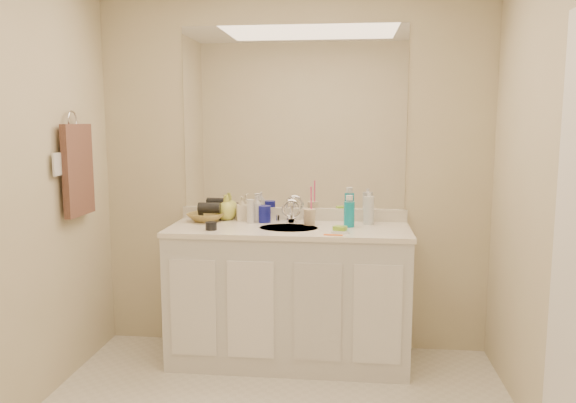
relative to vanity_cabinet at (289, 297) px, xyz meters
The scene contains 27 objects.
wall_back 0.82m from the vanity_cabinet, 90.00° to the left, with size 2.60×0.02×2.40m, color beige.
wall_front 2.45m from the vanity_cabinet, 90.00° to the right, with size 2.60×0.02×2.40m, color beige.
wall_right 1.83m from the vanity_cabinet, 38.25° to the right, with size 0.02×2.60×2.40m, color beige.
vanity_cabinet is the anchor object (origin of this frame).
countertop 0.44m from the vanity_cabinet, ahead, with size 1.52×0.57×0.03m, color white.
backsplash 0.56m from the vanity_cabinet, 90.00° to the left, with size 1.52×0.03×0.08m, color beige.
sink_basin 0.44m from the vanity_cabinet, 90.00° to the right, with size 0.37×0.37×0.02m, color beige.
faucet 0.53m from the vanity_cabinet, 90.00° to the left, with size 0.02×0.02×0.11m, color silver.
mirror 1.17m from the vanity_cabinet, 90.00° to the left, with size 1.48×0.01×1.20m, color white.
blue_mug 0.56m from the vanity_cabinet, 139.90° to the left, with size 0.08×0.08×0.11m, color navy.
tan_cup 0.53m from the vanity_cabinet, 36.48° to the left, with size 0.08×0.08×0.10m, color #CBB18F.
toothbrush 0.63m from the vanity_cabinet, 34.38° to the left, with size 0.01×0.01×0.20m, color #F6407F.
mouthwash_bottle 0.66m from the vanity_cabinet, ahead, with size 0.07×0.07×0.16m, color #0E8FAB.
clear_pump_bottle 0.76m from the vanity_cabinet, 17.12° to the left, with size 0.07×0.07×0.18m, color silver.
soap_dish 0.58m from the vanity_cabinet, 22.87° to the right, with size 0.11×0.09×0.01m, color white.
green_soap 0.59m from the vanity_cabinet, 22.87° to the right, with size 0.08×0.05×0.03m, color #87C02E.
orange_comb 0.59m from the vanity_cabinet, 38.36° to the right, with size 0.11×0.02×0.00m, color orange.
dark_jar 0.68m from the vanity_cabinet, 162.57° to the right, with size 0.07×0.07×0.05m, color black.
extra_white_bottle 0.60m from the vanity_cabinet, 157.30° to the left, with size 0.05×0.05×0.16m, color silver.
soap_bottle_white 0.61m from the vanity_cabinet, 143.68° to the left, with size 0.07×0.07×0.17m, color silver.
soap_bottle_cream 0.66m from the vanity_cabinet, 149.81° to the left, with size 0.07×0.07×0.16m, color beige.
soap_bottle_yellow 0.74m from the vanity_cabinet, 153.80° to the left, with size 0.13×0.13×0.17m, color #C8CE50.
wicker_basket 0.76m from the vanity_cabinet, 165.39° to the left, with size 0.23×0.23×0.06m, color olive.
hair_dryer 0.79m from the vanity_cabinet, 164.88° to the left, with size 0.07×0.07×0.15m, color black.
towel_ring 1.71m from the vanity_cabinet, 168.86° to the right, with size 0.11×0.11×0.01m, color silver.
hand_towel 1.52m from the vanity_cabinet, 168.69° to the right, with size 0.04×0.32×0.55m, color #432A23.
switch_plate 1.61m from the vanity_cabinet, 160.52° to the right, with size 0.01×0.09×0.13m, color silver.
Camera 1 is at (0.37, -2.43, 1.54)m, focal length 35.00 mm.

